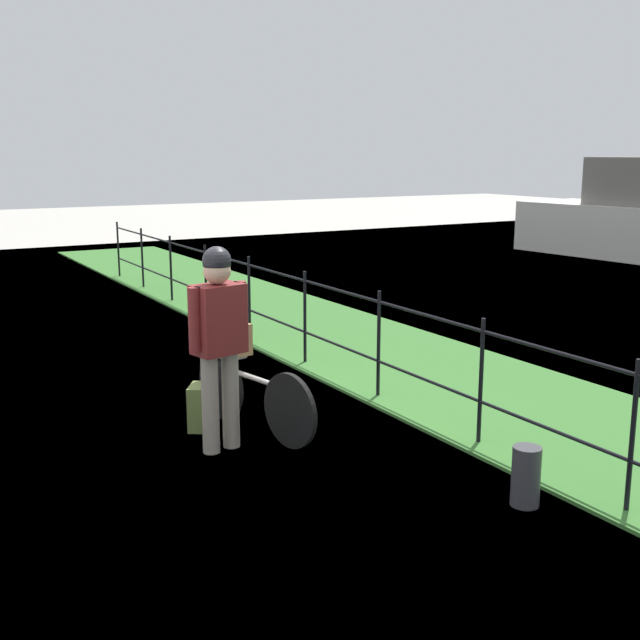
{
  "coord_description": "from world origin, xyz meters",
  "views": [
    {
      "loc": [
        6.3,
        -2.29,
        2.4
      ],
      "look_at": [
        0.14,
        1.27,
        0.9
      ],
      "focal_mm": 44.66,
      "sensor_mm": 36.0,
      "label": 1
    }
  ],
  "objects_px": {
    "wooden_crate": "(227,339)",
    "cyclist_person": "(219,331)",
    "terrier_dog": "(228,315)",
    "bicycle_main": "(252,395)",
    "mooring_bollard": "(526,476)",
    "backpack_on_paving": "(200,407)"
  },
  "relations": [
    {
      "from": "wooden_crate",
      "to": "cyclist_person",
      "type": "xyz_separation_m",
      "value": [
        0.6,
        -0.33,
        0.23
      ]
    },
    {
      "from": "cyclist_person",
      "to": "terrier_dog",
      "type": "bearing_deg",
      "value": 149.82
    },
    {
      "from": "wooden_crate",
      "to": "terrier_dog",
      "type": "distance_m",
      "value": 0.22
    },
    {
      "from": "wooden_crate",
      "to": "cyclist_person",
      "type": "distance_m",
      "value": 0.73
    },
    {
      "from": "bicycle_main",
      "to": "wooden_crate",
      "type": "relative_size",
      "value": 4.39
    },
    {
      "from": "bicycle_main",
      "to": "mooring_bollard",
      "type": "xyz_separation_m",
      "value": [
        2.29,
        1.0,
        -0.12
      ]
    },
    {
      "from": "cyclist_person",
      "to": "backpack_on_paving",
      "type": "height_order",
      "value": "cyclist_person"
    },
    {
      "from": "bicycle_main",
      "to": "cyclist_person",
      "type": "height_order",
      "value": "cyclist_person"
    },
    {
      "from": "bicycle_main",
      "to": "cyclist_person",
      "type": "distance_m",
      "value": 0.82
    },
    {
      "from": "bicycle_main",
      "to": "cyclist_person",
      "type": "relative_size",
      "value": 0.95
    },
    {
      "from": "mooring_bollard",
      "to": "cyclist_person",
      "type": "bearing_deg",
      "value": -145.42
    },
    {
      "from": "bicycle_main",
      "to": "wooden_crate",
      "type": "xyz_separation_m",
      "value": [
        -0.35,
        -0.07,
        0.44
      ]
    },
    {
      "from": "bicycle_main",
      "to": "wooden_crate",
      "type": "height_order",
      "value": "wooden_crate"
    },
    {
      "from": "bicycle_main",
      "to": "backpack_on_paving",
      "type": "bearing_deg",
      "value": -128.52
    },
    {
      "from": "wooden_crate",
      "to": "cyclist_person",
      "type": "height_order",
      "value": "cyclist_person"
    },
    {
      "from": "wooden_crate",
      "to": "mooring_bollard",
      "type": "relative_size",
      "value": 0.85
    },
    {
      "from": "terrier_dog",
      "to": "mooring_bollard",
      "type": "height_order",
      "value": "terrier_dog"
    },
    {
      "from": "bicycle_main",
      "to": "terrier_dog",
      "type": "relative_size",
      "value": 4.93
    },
    {
      "from": "bicycle_main",
      "to": "backpack_on_paving",
      "type": "height_order",
      "value": "bicycle_main"
    },
    {
      "from": "wooden_crate",
      "to": "mooring_bollard",
      "type": "xyz_separation_m",
      "value": [
        2.64,
        1.07,
        -0.56
      ]
    },
    {
      "from": "cyclist_person",
      "to": "backpack_on_paving",
      "type": "relative_size",
      "value": 4.21
    },
    {
      "from": "wooden_crate",
      "to": "terrier_dog",
      "type": "height_order",
      "value": "terrier_dog"
    }
  ]
}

